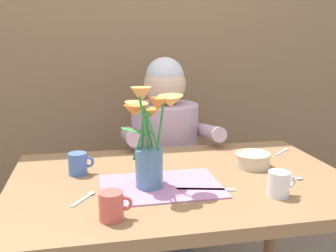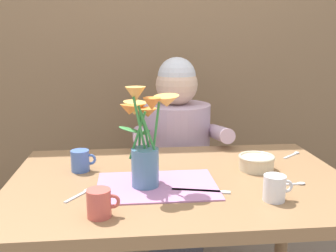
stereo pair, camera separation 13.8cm
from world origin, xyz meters
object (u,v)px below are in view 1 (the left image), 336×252
at_px(tea_cup, 279,184).
at_px(coffee_cup, 78,164).
at_px(ceramic_mug, 112,206).
at_px(ceramic_bowl, 253,159).
at_px(seated_person, 165,168).
at_px(dinner_knife, 206,190).
at_px(flower_vase, 148,137).

distance_m(tea_cup, coffee_cup, 0.70).
bearing_deg(ceramic_mug, ceramic_bowl, 31.31).
bearing_deg(coffee_cup, seated_person, 49.98).
distance_m(ceramic_mug, coffee_cup, 0.40).
distance_m(ceramic_bowl, dinner_knife, 0.31).
bearing_deg(tea_cup, dinner_knife, 157.23).
xyz_separation_m(ceramic_bowl, dinner_knife, (-0.25, -0.19, -0.03)).
xyz_separation_m(ceramic_mug, coffee_cup, (-0.10, 0.39, 0.00)).
bearing_deg(seated_person, dinner_knife, -88.89).
bearing_deg(coffee_cup, tea_cup, -28.09).
bearing_deg(ceramic_mug, coffee_cup, 103.94).
xyz_separation_m(flower_vase, tea_cup, (0.39, -0.16, -0.13)).
relative_size(seated_person, coffee_cup, 12.20).
bearing_deg(dinner_knife, coffee_cup, 162.87).
distance_m(flower_vase, ceramic_mug, 0.29).
relative_size(flower_vase, ceramic_mug, 3.68).
distance_m(ceramic_bowl, tea_cup, 0.28).
relative_size(ceramic_bowl, coffee_cup, 1.46).
height_order(dinner_knife, ceramic_mug, ceramic_mug).
height_order(ceramic_bowl, coffee_cup, coffee_cup).
height_order(tea_cup, ceramic_mug, same).
relative_size(flower_vase, ceramic_bowl, 2.52).
height_order(dinner_knife, coffee_cup, coffee_cup).
height_order(ceramic_bowl, ceramic_mug, ceramic_mug).
distance_m(tea_cup, ceramic_mug, 0.53).
distance_m(ceramic_bowl, ceramic_mug, 0.66).
bearing_deg(seated_person, ceramic_mug, -107.95).
height_order(ceramic_bowl, tea_cup, tea_cup).
relative_size(flower_vase, coffee_cup, 3.68).
bearing_deg(ceramic_mug, dinner_knife, 25.35).
distance_m(flower_vase, tea_cup, 0.44).
bearing_deg(dinner_knife, seated_person, 102.62).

